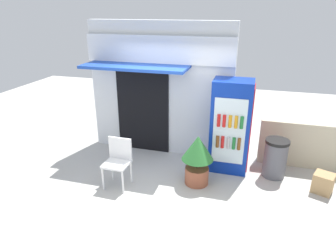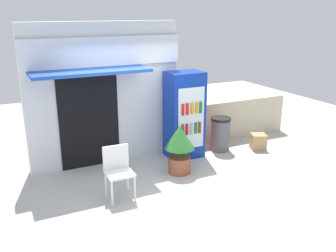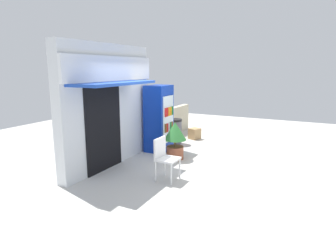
{
  "view_description": "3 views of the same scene",
  "coord_description": "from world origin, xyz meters",
  "px_view_note": "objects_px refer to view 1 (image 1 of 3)",
  "views": [
    {
      "loc": [
        1.46,
        -4.47,
        3.14
      ],
      "look_at": [
        0.07,
        0.43,
        1.1
      ],
      "focal_mm": 31.75,
      "sensor_mm": 36.0,
      "label": 1
    },
    {
      "loc": [
        -2.55,
        -5.57,
        3.11
      ],
      "look_at": [
        0.39,
        0.39,
        1.01
      ],
      "focal_mm": 39.39,
      "sensor_mm": 36.0,
      "label": 2
    },
    {
      "loc": [
        -5.98,
        -2.72,
        2.36
      ],
      "look_at": [
        0.27,
        0.41,
        0.95
      ],
      "focal_mm": 30.95,
      "sensor_mm": 36.0,
      "label": 3
    }
  ],
  "objects_px": {
    "drink_cooler": "(231,126)",
    "plastic_chair": "(118,159)",
    "potted_plant_near_shop": "(197,156)",
    "trash_bin": "(275,158)",
    "cardboard_box": "(323,183)"
  },
  "relations": [
    {
      "from": "drink_cooler",
      "to": "plastic_chair",
      "type": "xyz_separation_m",
      "value": [
        -1.93,
        -1.16,
        -0.41
      ]
    },
    {
      "from": "potted_plant_near_shop",
      "to": "trash_bin",
      "type": "relative_size",
      "value": 1.26
    },
    {
      "from": "cardboard_box",
      "to": "drink_cooler",
      "type": "bearing_deg",
      "value": 166.88
    },
    {
      "from": "plastic_chair",
      "to": "potted_plant_near_shop",
      "type": "bearing_deg",
      "value": 16.4
    },
    {
      "from": "drink_cooler",
      "to": "trash_bin",
      "type": "distance_m",
      "value": 1.06
    },
    {
      "from": "drink_cooler",
      "to": "cardboard_box",
      "type": "relative_size",
      "value": 5.19
    },
    {
      "from": "plastic_chair",
      "to": "trash_bin",
      "type": "relative_size",
      "value": 1.17
    },
    {
      "from": "plastic_chair",
      "to": "potted_plant_near_shop",
      "type": "distance_m",
      "value": 1.47
    },
    {
      "from": "potted_plant_near_shop",
      "to": "plastic_chair",
      "type": "bearing_deg",
      "value": -163.6
    },
    {
      "from": "plastic_chair",
      "to": "trash_bin",
      "type": "xyz_separation_m",
      "value": [
        2.84,
        1.1,
        -0.14
      ]
    },
    {
      "from": "potted_plant_near_shop",
      "to": "trash_bin",
      "type": "bearing_deg",
      "value": 25.7
    },
    {
      "from": "drink_cooler",
      "to": "trash_bin",
      "type": "relative_size",
      "value": 2.41
    },
    {
      "from": "trash_bin",
      "to": "cardboard_box",
      "type": "distance_m",
      "value": 0.93
    },
    {
      "from": "drink_cooler",
      "to": "potted_plant_near_shop",
      "type": "distance_m",
      "value": 0.98
    },
    {
      "from": "potted_plant_near_shop",
      "to": "cardboard_box",
      "type": "xyz_separation_m",
      "value": [
        2.26,
        0.34,
        -0.4
      ]
    }
  ]
}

